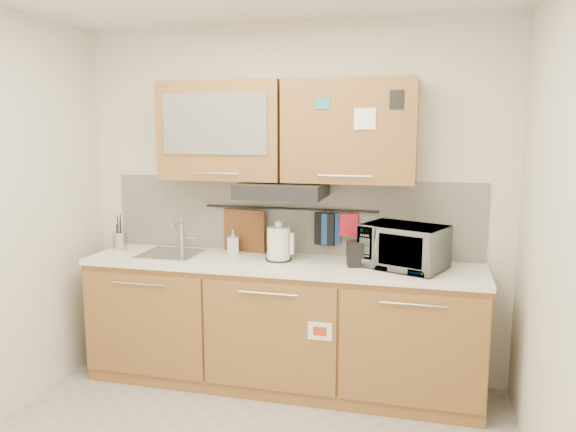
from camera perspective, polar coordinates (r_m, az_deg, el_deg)
The scene contains 18 objects.
wall_back at distance 4.20m, azimuth 0.30°, elevation 1.39°, with size 3.20×3.20×0.00m, color silver.
wall_right at distance 2.66m, azimuth 26.87°, elevation -4.03°, with size 3.00×3.00×0.00m, color silver.
base_cabinet at distance 4.13m, azimuth -0.76°, elevation -11.58°, with size 2.80×0.64×0.88m.
countertop at distance 3.98m, azimuth -0.79°, elevation -4.91°, with size 2.82×0.62×0.04m, color white.
backsplash at distance 4.20m, azimuth 0.26°, elevation 0.02°, with size 2.80×0.02×0.56m, color silver.
upper_cabinets at distance 3.99m, azimuth -0.38°, elevation 8.63°, with size 1.82×0.37×0.70m.
range_hood at distance 3.94m, azimuth -0.58°, elevation 2.65°, with size 0.60×0.46×0.10m, color black.
sink at distance 4.28m, azimuth -11.78°, elevation -3.76°, with size 0.42×0.40×0.26m.
utensil_rail at distance 4.16m, azimuth 0.14°, elevation 0.75°, with size 0.02×0.02×1.30m, color black.
utensil_crock at distance 4.52m, azimuth -16.69°, elevation -2.40°, with size 0.12×0.12×0.28m.
kettle at distance 3.98m, azimuth -0.94°, elevation -2.92°, with size 0.21×0.19×0.29m.
toaster at distance 3.86m, azimuth 7.71°, elevation -3.77°, with size 0.25×0.19×0.17m.
microwave at distance 3.84m, azimuth 11.69°, elevation -3.07°, with size 0.53×0.36×0.29m, color #999999.
soap_bottle at distance 4.22m, azimuth -5.59°, elevation -2.60°, with size 0.08×0.08×0.18m, color #999999.
cutting_board at distance 4.28m, azimuth -4.45°, elevation -2.21°, with size 0.35×0.03×0.43m, color brown.
oven_mitt at distance 4.10m, azimuth 4.35°, elevation -1.30°, with size 0.14×0.03×0.23m, color #1F4390.
dark_pouch at distance 4.11m, azimuth 3.76°, elevation -1.32°, with size 0.15×0.04×0.24m, color black.
pot_holder at distance 4.07m, azimuth 6.20°, elevation -0.91°, with size 0.13×0.02×0.16m, color red.
Camera 1 is at (1.01, -2.54, 1.86)m, focal length 35.00 mm.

